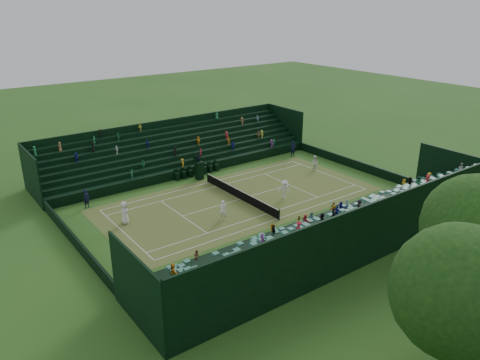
# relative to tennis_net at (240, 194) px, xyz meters

# --- Properties ---
(ground) EXTENTS (160.00, 160.00, 0.00)m
(ground) POSITION_rel_tennis_net_xyz_m (0.00, 0.00, -0.53)
(ground) COLOR #275B1C
(ground) RESTS_ON ground
(court_surface) EXTENTS (12.97, 26.77, 0.01)m
(court_surface) POSITION_rel_tennis_net_xyz_m (0.00, 0.00, -0.52)
(court_surface) COLOR #3C6E24
(court_surface) RESTS_ON ground
(perimeter_wall_north) EXTENTS (17.17, 0.20, 1.00)m
(perimeter_wall_north) POSITION_rel_tennis_net_xyz_m (0.00, 15.88, -0.03)
(perimeter_wall_north) COLOR black
(perimeter_wall_north) RESTS_ON ground
(perimeter_wall_south) EXTENTS (17.17, 0.20, 1.00)m
(perimeter_wall_south) POSITION_rel_tennis_net_xyz_m (0.00, -15.88, -0.03)
(perimeter_wall_south) COLOR black
(perimeter_wall_south) RESTS_ON ground
(perimeter_wall_east) EXTENTS (0.20, 31.77, 1.00)m
(perimeter_wall_east) POSITION_rel_tennis_net_xyz_m (8.48, 0.00, -0.03)
(perimeter_wall_east) COLOR black
(perimeter_wall_east) RESTS_ON ground
(perimeter_wall_west) EXTENTS (0.20, 31.77, 1.00)m
(perimeter_wall_west) POSITION_rel_tennis_net_xyz_m (-8.48, 0.00, -0.03)
(perimeter_wall_west) COLOR black
(perimeter_wall_west) RESTS_ON ground
(north_grandstand) EXTENTS (6.60, 32.00, 4.90)m
(north_grandstand) POSITION_rel_tennis_net_xyz_m (12.66, 0.00, 1.02)
(north_grandstand) COLOR black
(north_grandstand) RESTS_ON ground
(south_grandstand) EXTENTS (6.60, 32.00, 4.90)m
(south_grandstand) POSITION_rel_tennis_net_xyz_m (-12.66, 0.00, 1.02)
(south_grandstand) COLOR black
(south_grandstand) RESTS_ON ground
(tennis_net) EXTENTS (11.67, 0.10, 1.06)m
(tennis_net) POSITION_rel_tennis_net_xyz_m (0.00, 0.00, 0.00)
(tennis_net) COLOR black
(tennis_net) RESTS_ON ground
(umpire_chair) EXTENTS (0.92, 0.92, 2.89)m
(umpire_chair) POSITION_rel_tennis_net_xyz_m (-7.09, -0.23, 0.71)
(umpire_chair) COLOR black
(umpire_chair) RESTS_ON ground
(courtside_chairs) EXTENTS (0.54, 5.51, 1.16)m
(courtside_chairs) POSITION_rel_tennis_net_xyz_m (-8.23, 0.18, -0.09)
(courtside_chairs) COLOR black
(courtside_chairs) RESTS_ON ground
(player_near_west) EXTENTS (1.13, 0.89, 2.02)m
(player_near_west) POSITION_rel_tennis_net_xyz_m (-1.61, -11.06, 0.48)
(player_near_west) COLOR white
(player_near_west) RESTS_ON ground
(player_near_east) EXTENTS (0.78, 0.76, 1.81)m
(player_near_east) POSITION_rel_tennis_net_xyz_m (2.70, -3.83, 0.38)
(player_near_east) COLOR white
(player_near_east) RESTS_ON ground
(player_far_west) EXTENTS (0.96, 0.84, 1.67)m
(player_far_west) POSITION_rel_tennis_net_xyz_m (-1.86, 11.87, 0.31)
(player_far_west) COLOR white
(player_far_west) RESTS_ON ground
(player_far_east) EXTENTS (1.35, 1.35, 1.87)m
(player_far_east) POSITION_rel_tennis_net_xyz_m (2.36, 3.60, 0.41)
(player_far_east) COLOR white
(player_far_east) RESTS_ON ground
(line_judge_north) EXTENTS (0.57, 0.77, 1.95)m
(line_judge_north) POSITION_rel_tennis_net_xyz_m (-7.00, 13.24, 0.45)
(line_judge_north) COLOR black
(line_judge_north) RESTS_ON ground
(line_judge_south) EXTENTS (0.66, 0.78, 1.81)m
(line_judge_south) POSITION_rel_tennis_net_xyz_m (-6.83, -12.56, 0.38)
(line_judge_south) COLOR black
(line_judge_south) RESTS_ON ground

